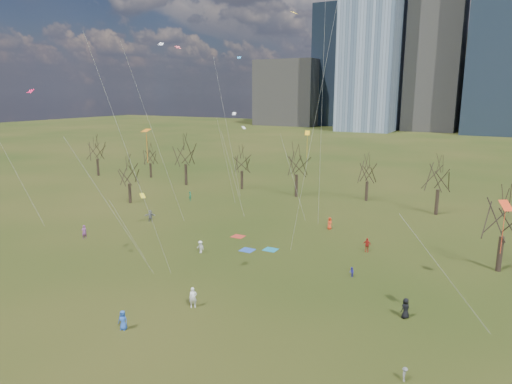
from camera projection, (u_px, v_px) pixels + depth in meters
The scene contains 18 objects.
ground at pixel (198, 284), 45.12m from camera, with size 500.00×500.00×0.00m, color black.
downtown_skyline at pixel (450, 48), 218.38m from camera, with size 212.50×78.00×118.00m.
bare_tree_row at pixel (328, 169), 75.74m from camera, with size 113.04×29.80×9.50m.
blanket_teal at pixel (270, 250), 54.85m from camera, with size 1.60×1.50×0.03m, color teal.
blanket_navy at pixel (247, 250), 54.68m from camera, with size 1.60×1.50×0.03m, color blue.
blanket_crimson at pixel (238, 236), 59.84m from camera, with size 1.60×1.50×0.03m, color #BB3425.
person_0 at pixel (123, 320), 36.28m from camera, with size 0.79×0.52×1.62m, color blue.
person_1 at pixel (193, 297), 40.04m from camera, with size 0.67×0.44×1.84m, color white.
person_3 at pixel (405, 374), 29.84m from camera, with size 0.65×0.37×1.01m, color slate.
person_6 at pixel (406, 308), 38.10m from camera, with size 0.87×0.57×1.78m, color black.
person_7 at pixel (84, 232), 58.86m from camera, with size 0.66×0.43×1.81m, color #8E478E.
person_8 at pixel (352, 272), 46.67m from camera, with size 0.52×0.40×1.06m, color #2B26A8.
person_9 at pixel (200, 247), 53.69m from camera, with size 0.95×0.55×1.47m, color silver.
person_10 at pixel (367, 245), 54.02m from camera, with size 0.99×0.41×1.69m, color #B42019.
person_11 at pixel (150, 216), 66.69m from camera, with size 1.59×0.51×1.72m, color slate.
person_12 at pixel (330, 223), 62.87m from camera, with size 0.83×0.54×1.69m, color #FF441C.
person_13 at pixel (190, 196), 79.61m from camera, with size 0.58×0.38×1.59m, color #1B7C53.
kites_airborne at pixel (291, 140), 48.32m from camera, with size 68.24×42.28×34.05m.
Camera 1 is at (25.25, -34.18, 18.58)m, focal length 32.00 mm.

